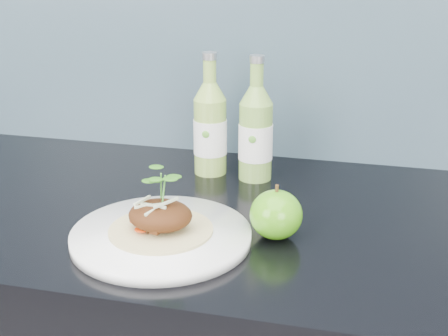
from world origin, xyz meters
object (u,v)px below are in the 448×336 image
(dinner_plate, at_px, (161,236))
(cider_bottle_left, at_px, (210,129))
(green_apple, at_px, (276,215))
(cider_bottle_right, at_px, (256,133))

(dinner_plate, relative_size, cider_bottle_left, 1.23)
(dinner_plate, distance_m, green_apple, 0.17)
(green_apple, bearing_deg, dinner_plate, -161.84)
(dinner_plate, relative_size, cider_bottle_right, 1.23)
(cider_bottle_left, bearing_deg, cider_bottle_right, 16.42)
(green_apple, height_order, cider_bottle_right, cider_bottle_right)
(green_apple, height_order, cider_bottle_left, cider_bottle_left)
(dinner_plate, bearing_deg, green_apple, 18.16)
(green_apple, distance_m, cider_bottle_right, 0.25)
(cider_bottle_left, height_order, cider_bottle_right, same)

